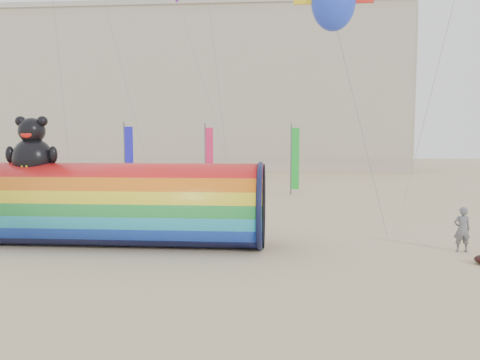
{
  "coord_description": "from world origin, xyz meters",
  "views": [
    {
      "loc": [
        2.01,
        -17.76,
        4.13
      ],
      "look_at": [
        0.5,
        1.5,
        2.4
      ],
      "focal_mm": 35.0,
      "sensor_mm": 36.0,
      "label": 1
    }
  ],
  "objects": [
    {
      "name": "windsock_assembly",
      "position": [
        -3.95,
        -0.38,
        1.68
      ],
      "size": [
        10.97,
        3.34,
        5.06
      ],
      "color": "red",
      "rests_on": "ground"
    },
    {
      "name": "festival_banners",
      "position": [
        -2.51,
        15.05,
        2.64
      ],
      "size": [
        11.81,
        3.94,
        5.2
      ],
      "color": "#59595E",
      "rests_on": "ground"
    },
    {
      "name": "kite_handler",
      "position": [
        8.76,
        -0.41,
        0.82
      ],
      "size": [
        0.61,
        0.4,
        1.65
      ],
      "primitive_type": "imported",
      "rotation": [
        0.0,
        0.0,
        3.16
      ],
      "color": "slate",
      "rests_on": "ground"
    },
    {
      "name": "hotel_building",
      "position": [
        -12.0,
        45.95,
        10.31
      ],
      "size": [
        60.4,
        15.4,
        20.6
      ],
      "color": "#B7AD99",
      "rests_on": "ground"
    },
    {
      "name": "ground",
      "position": [
        0.0,
        0.0,
        0.0
      ],
      "size": [
        160.0,
        160.0,
        0.0
      ],
      "primitive_type": "plane",
      "color": "#CCB58C",
      "rests_on": "ground"
    }
  ]
}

